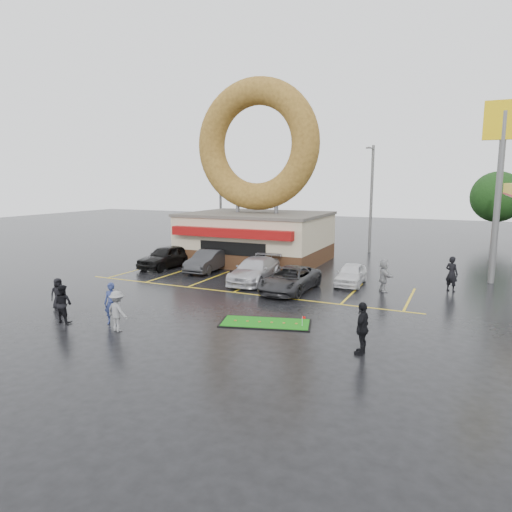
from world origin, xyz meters
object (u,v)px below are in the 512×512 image
at_px(donut_shop, 256,203).
at_px(streetlight_left, 220,195).
at_px(car_grey, 290,279).
at_px(person_cameraman, 362,328).
at_px(car_white, 351,274).
at_px(car_black, 166,257).
at_px(streetlight_mid, 371,196).
at_px(shell_sign, 501,158).
at_px(person_blue, 112,303).
at_px(dumpster, 186,247).
at_px(car_dgrey, 208,261).
at_px(car_silver, 255,270).
at_px(putting_green, 266,323).

relative_size(donut_shop, streetlight_left, 1.50).
xyz_separation_m(car_grey, person_cameraman, (5.57, -7.66, 0.27)).
xyz_separation_m(donut_shop, car_white, (8.43, -4.97, -3.84)).
height_order(car_black, person_cameraman, person_cameraman).
bearing_deg(donut_shop, streetlight_mid, 48.62).
distance_m(shell_sign, person_cameraman, 16.75).
xyz_separation_m(shell_sign, car_black, (-20.66, -4.16, -6.59)).
relative_size(streetlight_mid, person_blue, 5.00).
relative_size(streetlight_mid, car_grey, 1.84).
height_order(car_black, dumpster, car_black).
distance_m(donut_shop, car_black, 7.85).
height_order(car_dgrey, person_cameraman, person_cameraman).
distance_m(car_black, dumpster, 5.55).
height_order(streetlight_mid, dumpster, streetlight_mid).
distance_m(car_dgrey, car_silver, 4.63).
relative_size(shell_sign, car_white, 2.88).
bearing_deg(dumpster, car_black, -61.67).
height_order(car_grey, putting_green, car_grey).
height_order(donut_shop, car_silver, donut_shop).
distance_m(car_silver, car_white, 5.71).
xyz_separation_m(car_black, car_white, (13.09, 0.16, -0.16)).
distance_m(person_blue, person_cameraman, 10.49).
bearing_deg(car_silver, car_dgrey, 155.16).
relative_size(shell_sign, putting_green, 2.53).
height_order(streetlight_left, car_white, streetlight_left).
distance_m(car_dgrey, car_white, 9.73).
height_order(streetlight_left, streetlight_mid, same).
distance_m(car_grey, dumpster, 14.71).
bearing_deg(putting_green, dumpster, 133.44).
relative_size(car_dgrey, dumpster, 2.45).
bearing_deg(car_dgrey, car_white, -1.99).
bearing_deg(car_dgrey, putting_green, -49.83).
distance_m(car_black, person_blue, 12.85).
xyz_separation_m(car_silver, person_cameraman, (8.33, -8.99, 0.21)).
bearing_deg(car_dgrey, car_black, -179.28).
relative_size(streetlight_left, dumpster, 5.00).
distance_m(shell_sign, person_blue, 22.78).
bearing_deg(car_white, putting_green, -101.91).
height_order(streetlight_left, car_dgrey, streetlight_left).
relative_size(shell_sign, car_dgrey, 2.41).
distance_m(car_grey, car_white, 4.09).
height_order(donut_shop, streetlight_left, donut_shop).
height_order(car_dgrey, car_white, car_dgrey).
bearing_deg(streetlight_mid, dumpster, -149.83).
xyz_separation_m(car_dgrey, car_grey, (7.05, -3.08, -0.05)).
height_order(streetlight_mid, car_silver, streetlight_mid).
bearing_deg(putting_green, shell_sign, 54.86).
distance_m(streetlight_mid, person_blue, 25.71).
relative_size(car_grey, person_blue, 2.72).
xyz_separation_m(donut_shop, streetlight_left, (-7.00, 6.95, 0.32)).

